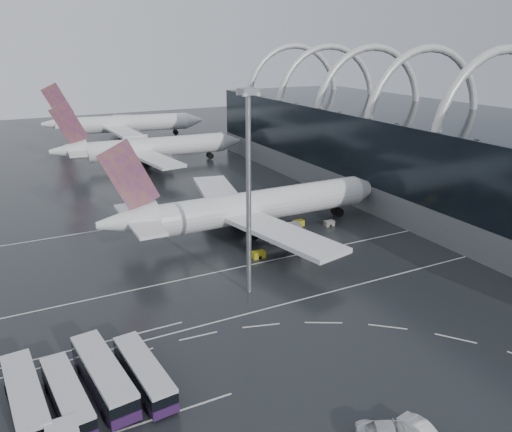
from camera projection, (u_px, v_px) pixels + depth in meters
name	position (u px, v px, depth m)	size (l,w,h in m)	color
ground	(249.00, 305.00, 70.75)	(420.00, 420.00, 0.00)	black
terminal	(459.00, 158.00, 110.19)	(42.00, 160.00, 34.90)	#56585B
lane_marking_near	(255.00, 312.00, 69.07)	(120.00, 0.25, 0.01)	silver
lane_marking_mid	(216.00, 272.00, 80.83)	(120.00, 0.25, 0.01)	silver
lane_marking_far	(165.00, 220.00, 104.36)	(120.00, 0.25, 0.01)	silver
bus_bay_line_north	(72.00, 350.00, 60.46)	(28.00, 0.25, 0.01)	silver
airliner_main	(251.00, 208.00, 95.90)	(59.90, 52.77, 20.37)	white
airliner_gate_b	(148.00, 148.00, 149.37)	(57.30, 51.47, 19.90)	white
airliner_gate_c	(123.00, 124.00, 190.37)	(59.91, 54.68, 21.36)	white
bus_row_near_a	(25.00, 398.00, 49.71)	(4.07, 13.44, 3.26)	#2E1440
bus_row_near_b	(67.00, 396.00, 50.30)	(4.00, 12.20, 2.95)	#2E1440
bus_row_near_c	(104.00, 375.00, 52.98)	(4.70, 14.01, 3.38)	#2E1440
bus_row_near_d	(144.00, 372.00, 53.77)	(3.91, 12.58, 3.05)	#2E1440
van_curve_a	(390.00, 432.00, 46.57)	(2.92, 6.33, 1.76)	silver
van_curve_c	(422.00, 432.00, 46.79)	(1.70, 4.87, 1.60)	silver
floodlight_mast	(248.00, 170.00, 68.44)	(2.27, 2.27, 29.63)	gray
gse_cart_belly_a	(298.00, 223.00, 100.87)	(2.19, 1.29, 1.19)	#A89C16
gse_cart_belly_b	(280.00, 212.00, 107.21)	(2.33, 1.38, 1.27)	slate
gse_cart_belly_c	(258.00, 254.00, 86.04)	(2.21, 1.31, 1.20)	#A89C16
gse_cart_belly_d	(329.00, 223.00, 100.86)	(2.00, 1.18, 1.09)	slate
gse_cart_belly_e	(252.00, 224.00, 100.34)	(1.99, 1.18, 1.09)	#A89C16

